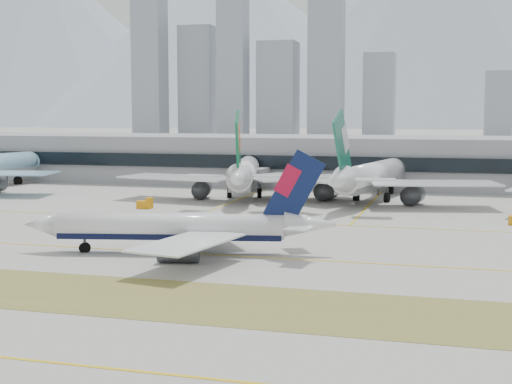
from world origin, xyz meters
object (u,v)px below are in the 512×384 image
(terminal, at_px, (347,160))
(widebody_eva, at_px, (244,175))
(taxiing_airliner, at_px, (181,228))
(widebody_cathay, at_px, (371,177))

(terminal, bearing_deg, widebody_eva, -114.45)
(widebody_eva, relative_size, terminal, 0.23)
(terminal, bearing_deg, taxiing_airliner, -94.33)
(widebody_eva, distance_m, terminal, 49.90)
(widebody_cathay, xyz_separation_m, terminal, (-12.23, 44.87, 1.30))
(taxiing_airliner, relative_size, widebody_cathay, 0.77)
(taxiing_airliner, bearing_deg, terminal, -106.00)
(widebody_eva, bearing_deg, taxiing_airliner, 175.87)
(widebody_cathay, bearing_deg, taxiing_airliner, 174.00)
(widebody_eva, bearing_deg, widebody_cathay, -101.98)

